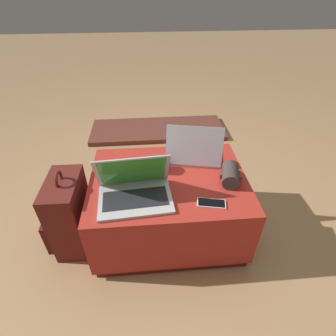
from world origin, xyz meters
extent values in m
plane|color=tan|center=(0.00, 0.00, 0.00)|extent=(14.00, 14.00, 0.00)
cube|color=maroon|center=(0.00, 0.00, 0.03)|extent=(0.87, 0.65, 0.05)
cube|color=#B22D23|center=(0.00, 0.00, 0.24)|extent=(0.90, 0.68, 0.38)
cube|color=silver|center=(-0.19, -0.16, 0.44)|extent=(0.40, 0.29, 0.02)
cube|color=#232328|center=(-0.19, -0.17, 0.45)|extent=(0.34, 0.17, 0.00)
cube|color=silver|center=(-0.19, -0.09, 0.57)|extent=(0.38, 0.14, 0.24)
cube|color=green|center=(-0.19, -0.09, 0.56)|extent=(0.34, 0.12, 0.21)
cube|color=#B7B7BC|center=(0.18, 0.21, 0.44)|extent=(0.37, 0.30, 0.02)
cube|color=#232328|center=(0.18, 0.21, 0.45)|extent=(0.31, 0.19, 0.00)
cube|color=#B7B7BC|center=(0.16, 0.12, 0.57)|extent=(0.34, 0.14, 0.23)
cube|color=#B23D93|center=(0.16, 0.13, 0.56)|extent=(0.30, 0.12, 0.21)
cube|color=white|center=(0.20, -0.23, 0.44)|extent=(0.16, 0.09, 0.01)
cube|color=black|center=(0.20, -0.23, 0.44)|extent=(0.14, 0.08, 0.00)
cube|color=#5B1E19|center=(-0.59, -0.05, 0.24)|extent=(0.18, 0.33, 0.49)
cube|color=#4E1A15|center=(-0.69, -0.05, 0.15)|extent=(0.07, 0.26, 0.22)
torus|color=#5B1E19|center=(-0.59, -0.05, 0.51)|extent=(0.02, 0.09, 0.09)
cylinder|color=#3D332D|center=(0.34, -0.06, 0.48)|extent=(0.13, 0.18, 0.09)
cube|color=brown|center=(0.34, -0.06, 0.48)|extent=(0.13, 0.08, 0.03)
cylinder|color=#285693|center=(-0.06, 0.08, 0.48)|extent=(0.09, 0.09, 0.09)
torus|color=#285693|center=(-0.01, 0.08, 0.48)|extent=(0.06, 0.02, 0.06)
cube|color=brown|center=(0.00, 1.33, 0.02)|extent=(1.40, 0.50, 0.04)
camera|label=1|loc=(-0.10, -1.16, 1.39)|focal=28.00mm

